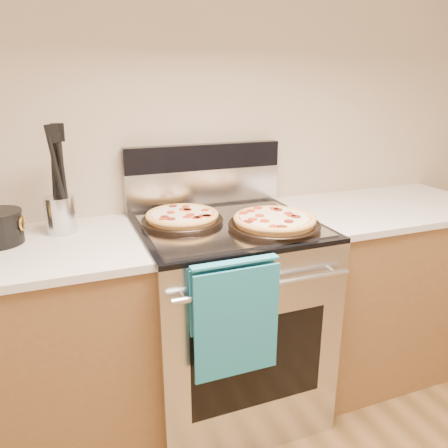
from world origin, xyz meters
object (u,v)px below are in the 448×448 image
object	(u,v)px
range_body	(227,321)
utensil_crock	(61,215)
pepperoni_pizza_front	(274,222)
pepperoni_pizza_back	(182,217)

from	to	relation	value
range_body	utensil_crock	bearing A→B (deg)	165.36
range_body	pepperoni_pizza_front	bearing A→B (deg)	-39.92
utensil_crock	pepperoni_pizza_back	bearing A→B (deg)	-12.04
range_body	utensil_crock	size ratio (longest dim) A/B	5.97
pepperoni_pizza_back	pepperoni_pizza_front	world-z (taller)	pepperoni_pizza_front
pepperoni_pizza_back	range_body	bearing A→B (deg)	-21.25
range_body	pepperoni_pizza_front	size ratio (longest dim) A/B	2.39
pepperoni_pizza_front	pepperoni_pizza_back	bearing A→B (deg)	149.19
range_body	pepperoni_pizza_back	bearing A→B (deg)	158.75
range_body	utensil_crock	world-z (taller)	utensil_crock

